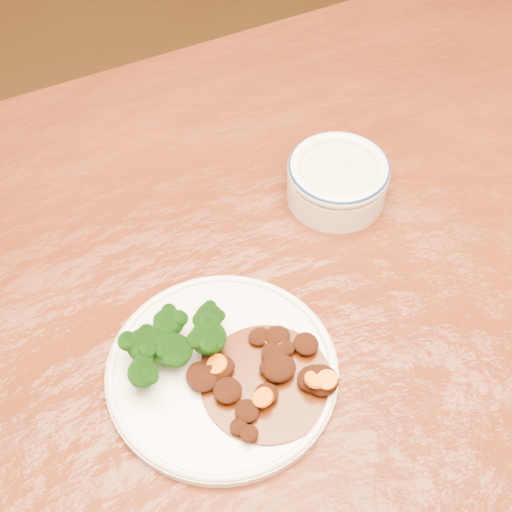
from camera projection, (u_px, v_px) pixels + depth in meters
name	position (u px, v px, depth m)	size (l,w,h in m)	color
ground	(285.00, 503.00, 1.39)	(4.00, 4.00, 0.00)	#4C2B13
dining_table	(304.00, 317.00, 0.86)	(1.51, 0.92, 0.75)	#55230F
dinner_plate	(222.00, 371.00, 0.72)	(0.23, 0.23, 0.01)	white
broccoli_florets	(175.00, 342.00, 0.71)	(0.11, 0.07, 0.04)	#64964D
mince_stew	(265.00, 373.00, 0.70)	(0.14, 0.13, 0.03)	#4D1A08
dip_bowl	(338.00, 179.00, 0.85)	(0.12, 0.12, 0.05)	white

